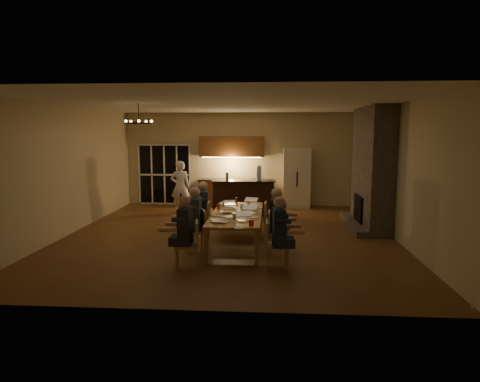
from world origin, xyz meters
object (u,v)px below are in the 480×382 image
object	(u,v)px
person_right_near	(279,234)
chair_left_near	(186,245)
bar_island	(244,198)
mug_back	(223,204)
chair_right_far	(274,221)
redcup_far	(248,200)
laptop_c	(227,207)
plate_left	(217,220)
person_left_near	(185,232)
standing_person	(180,187)
can_cola	(236,200)
plate_near	(252,217)
can_silver	(234,216)
redcup_mid	(219,207)
person_right_mid	(276,220)
chandelier	(139,123)
laptop_a	(220,216)
can_right	(256,208)
bar_bottle	(227,176)
mug_mid	(242,206)
chair_right_near	(277,245)
redcup_near	(251,223)
mug_front	(234,215)
chair_left_mid	(195,231)
laptop_f	(250,201)
dining_table	(237,229)
refrigerator	(296,178)
laptop_b	(245,215)
bar_blender	(259,173)
laptop_d	(249,209)
plate_far	(257,207)
laptop_e	(229,200)
person_left_mid	(195,219)
person_left_far	(203,210)

from	to	relation	value
person_right_near	chair_left_near	bearing A→B (deg)	85.99
bar_island	mug_back	size ratio (longest dim) A/B	19.42
chair_right_far	redcup_far	distance (m)	1.13
laptop_c	plate_left	size ratio (longest dim) A/B	1.26
person_left_near	standing_person	xyz separation A→B (m)	(-1.25, 5.53, 0.13)
can_cola	plate_near	xyz separation A→B (m)	(0.49, -1.98, -0.05)
can_silver	plate_left	bearing A→B (deg)	-152.93
redcup_mid	redcup_far	xyz separation A→B (m)	(0.64, 1.02, 0.00)
person_right_mid	chandelier	xyz separation A→B (m)	(-3.17, 0.87, 2.06)
laptop_a	can_cola	distance (m)	2.44
can_right	bar_bottle	xyz separation A→B (m)	(-0.98, 3.20, 0.39)
laptop_a	mug_mid	world-z (taller)	laptop_a
person_right_mid	can_right	size ratio (longest dim) A/B	11.50
chair_right_near	mug_mid	xyz separation A→B (m)	(-0.81, 2.14, 0.36)
laptop_c	redcup_near	bearing A→B (deg)	113.68
laptop_c	mug_front	bearing A→B (deg)	110.92
chair_left_mid	mug_mid	distance (m)	1.53
can_silver	plate_left	xyz separation A→B (m)	(-0.33, -0.17, -0.05)
bar_island	bar_bottle	xyz separation A→B (m)	(-0.50, -0.08, 0.66)
person_right_near	laptop_f	world-z (taller)	person_right_near
chair_left_mid	can_right	bearing A→B (deg)	105.29
dining_table	chandelier	xyz separation A→B (m)	(-2.30, 0.42, 2.38)
person_right_mid	refrigerator	bearing A→B (deg)	-2.61
laptop_a	refrigerator	bearing A→B (deg)	-86.60
laptop_b	bar_blender	size ratio (longest dim) A/B	0.72
chair_right_far	laptop_a	distance (m)	1.99
laptop_a	person_right_near	bearing A→B (deg)	171.39
can_silver	can_cola	size ratio (longest dim) A/B	1.00
bar_blender	laptop_d	bearing A→B (deg)	-107.48
standing_person	laptop_d	world-z (taller)	standing_person
standing_person	bar_bottle	size ratio (longest dim) A/B	6.87
bar_island	chandelier	distance (m)	4.47
person_right_mid	laptop_d	xyz separation A→B (m)	(-0.59, 0.38, 0.17)
laptop_f	redcup_near	world-z (taller)	laptop_f
laptop_c	mug_back	size ratio (longest dim) A/B	3.20
laptop_b	plate_far	xyz separation A→B (m)	(0.21, 1.53, -0.10)
chair_right_near	can_right	xyz separation A→B (m)	(-0.47, 1.85, 0.37)
laptop_b	laptop_f	world-z (taller)	same
bar_island	mug_back	xyz separation A→B (m)	(-0.34, -2.73, 0.26)
laptop_f	bar_blender	xyz separation A→B (m)	(0.14, 2.58, 0.44)
dining_table	laptop_e	xyz separation A→B (m)	(-0.28, 1.04, 0.49)
laptop_f	mug_front	world-z (taller)	laptop_f
chandelier	laptop_c	world-z (taller)	chandelier
redcup_near	can_right	xyz separation A→B (m)	(0.03, 1.62, 0.00)
person_left_mid	laptop_a	world-z (taller)	person_left_mid
person_left_far	can_right	bearing A→B (deg)	71.41
standing_person	dining_table	bearing A→B (deg)	104.58
chandelier	laptop_a	world-z (taller)	chandelier
chair_right_near	laptop_c	xyz separation A→B (m)	(-1.11, 1.58, 0.42)
laptop_a	chair_left_near	bearing A→B (deg)	69.74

